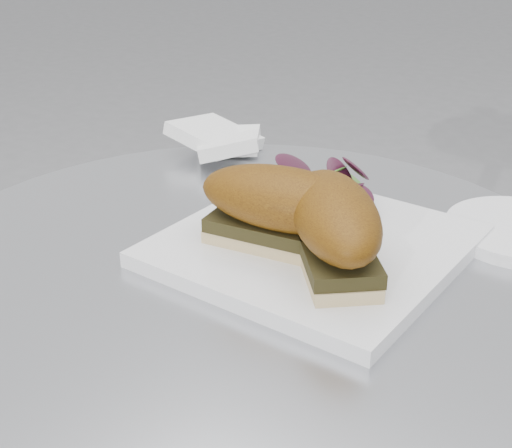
{
  "coord_description": "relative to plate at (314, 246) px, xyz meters",
  "views": [
    {
      "loc": [
        0.4,
        -0.47,
        1.07
      ],
      "look_at": [
        0.0,
        0.02,
        0.77
      ],
      "focal_mm": 50.0,
      "sensor_mm": 36.0,
      "label": 1
    }
  ],
  "objects": [
    {
      "name": "plate",
      "position": [
        0.0,
        0.0,
        0.0
      ],
      "size": [
        0.29,
        0.29,
        0.02
      ],
      "primitive_type": "cube",
      "rotation": [
        0.0,
        0.0,
        0.05
      ],
      "color": "white",
      "rests_on": "table"
    },
    {
      "name": "sandwich_left",
      "position": [
        -0.02,
        -0.03,
        0.05
      ],
      "size": [
        0.19,
        0.11,
        0.08
      ],
      "rotation": [
        0.0,
        0.0,
        0.22
      ],
      "color": "#C6BB7C",
      "rests_on": "plate"
    },
    {
      "name": "sandwich_right",
      "position": [
        0.04,
        -0.03,
        0.05
      ],
      "size": [
        0.18,
        0.18,
        0.08
      ],
      "rotation": [
        0.0,
        0.0,
        -0.78
      ],
      "color": "#C6BB7C",
      "rests_on": "plate"
    },
    {
      "name": "salad",
      "position": [
        -0.04,
        0.08,
        0.03
      ],
      "size": [
        0.12,
        0.12,
        0.05
      ],
      "primitive_type": null,
      "color": "#5F9932",
      "rests_on": "plate"
    },
    {
      "name": "napkin",
      "position": [
        -0.26,
        0.15,
        0.0
      ],
      "size": [
        0.17,
        0.17,
        0.02
      ],
      "primitive_type": null,
      "rotation": [
        0.0,
        0.0,
        -0.31
      ],
      "color": "white",
      "rests_on": "table"
    }
  ]
}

